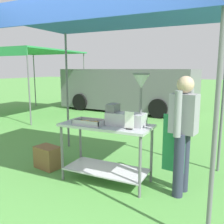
{
  "coord_description": "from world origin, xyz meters",
  "views": [
    {
      "loc": [
        1.4,
        -2.3,
        1.7
      ],
      "look_at": [
        -0.22,
        1.05,
        1.04
      ],
      "focal_mm": 39.39,
      "sensor_mm": 36.0,
      "label": 1
    }
  ],
  "objects_px": {
    "donut_cart": "(106,141)",
    "vendor": "(183,130)",
    "donut_tray": "(89,123)",
    "van_grey": "(127,89)",
    "stall_canopy": "(109,20)",
    "neighbour_tent": "(30,53)",
    "donut_fryer": "(129,109)",
    "menu_sign": "(129,122)",
    "supply_crate": "(48,157)"
  },
  "relations": [
    {
      "from": "van_grey",
      "to": "stall_canopy",
      "type": "bearing_deg",
      "value": -70.19
    },
    {
      "from": "van_grey",
      "to": "menu_sign",
      "type": "bearing_deg",
      "value": -67.54
    },
    {
      "from": "donut_tray",
      "to": "donut_fryer",
      "type": "xyz_separation_m",
      "value": [
        0.55,
        0.18,
        0.22
      ]
    },
    {
      "from": "donut_tray",
      "to": "van_grey",
      "type": "distance_m",
      "value": 6.61
    },
    {
      "from": "menu_sign",
      "to": "vendor",
      "type": "bearing_deg",
      "value": 20.59
    },
    {
      "from": "donut_tray",
      "to": "stall_canopy",
      "type": "bearing_deg",
      "value": 42.1
    },
    {
      "from": "donut_tray",
      "to": "supply_crate",
      "type": "relative_size",
      "value": 0.93
    },
    {
      "from": "menu_sign",
      "to": "donut_fryer",
      "type": "bearing_deg",
      "value": 114.72
    },
    {
      "from": "stall_canopy",
      "to": "neighbour_tent",
      "type": "distance_m",
      "value": 6.37
    },
    {
      "from": "stall_canopy",
      "to": "donut_cart",
      "type": "distance_m",
      "value": 1.75
    },
    {
      "from": "donut_cart",
      "to": "vendor",
      "type": "distance_m",
      "value": 1.13
    },
    {
      "from": "stall_canopy",
      "to": "van_grey",
      "type": "xyz_separation_m",
      "value": [
        -2.2,
        6.11,
        -1.5
      ]
    },
    {
      "from": "donut_fryer",
      "to": "menu_sign",
      "type": "xyz_separation_m",
      "value": [
        0.1,
        -0.22,
        -0.14
      ]
    },
    {
      "from": "neighbour_tent",
      "to": "stall_canopy",
      "type": "bearing_deg",
      "value": -36.25
    },
    {
      "from": "donut_cart",
      "to": "van_grey",
      "type": "relative_size",
      "value": 0.24
    },
    {
      "from": "neighbour_tent",
      "to": "vendor",
      "type": "bearing_deg",
      "value": -31.15
    },
    {
      "from": "donut_cart",
      "to": "donut_fryer",
      "type": "height_order",
      "value": "donut_fryer"
    },
    {
      "from": "stall_canopy",
      "to": "neighbour_tent",
      "type": "height_order",
      "value": "stall_canopy"
    },
    {
      "from": "donut_fryer",
      "to": "stall_canopy",
      "type": "bearing_deg",
      "value": 176.2
    },
    {
      "from": "donut_cart",
      "to": "supply_crate",
      "type": "height_order",
      "value": "donut_cart"
    },
    {
      "from": "menu_sign",
      "to": "van_grey",
      "type": "distance_m",
      "value": 6.87
    },
    {
      "from": "donut_cart",
      "to": "donut_fryer",
      "type": "xyz_separation_m",
      "value": [
        0.32,
        0.08,
        0.51
      ]
    },
    {
      "from": "supply_crate",
      "to": "menu_sign",
      "type": "bearing_deg",
      "value": -5.75
    },
    {
      "from": "donut_tray",
      "to": "vendor",
      "type": "bearing_deg",
      "value": 8.96
    },
    {
      "from": "donut_tray",
      "to": "supply_crate",
      "type": "distance_m",
      "value": 1.18
    },
    {
      "from": "vendor",
      "to": "donut_cart",
      "type": "bearing_deg",
      "value": -174.66
    },
    {
      "from": "menu_sign",
      "to": "van_grey",
      "type": "bearing_deg",
      "value": 112.46
    },
    {
      "from": "donut_tray",
      "to": "donut_fryer",
      "type": "bearing_deg",
      "value": 18.37
    },
    {
      "from": "donut_tray",
      "to": "donut_cart",
      "type": "bearing_deg",
      "value": 25.06
    },
    {
      "from": "donut_fryer",
      "to": "van_grey",
      "type": "relative_size",
      "value": 0.13
    },
    {
      "from": "stall_canopy",
      "to": "neighbour_tent",
      "type": "bearing_deg",
      "value": 143.75
    },
    {
      "from": "neighbour_tent",
      "to": "supply_crate",
      "type": "bearing_deg",
      "value": -44.0
    },
    {
      "from": "stall_canopy",
      "to": "neighbour_tent",
      "type": "relative_size",
      "value": 0.99
    },
    {
      "from": "donut_fryer",
      "to": "vendor",
      "type": "height_order",
      "value": "donut_fryer"
    },
    {
      "from": "donut_tray",
      "to": "neighbour_tent",
      "type": "bearing_deg",
      "value": 141.05
    },
    {
      "from": "vendor",
      "to": "supply_crate",
      "type": "height_order",
      "value": "vendor"
    },
    {
      "from": "stall_canopy",
      "to": "donut_fryer",
      "type": "xyz_separation_m",
      "value": [
        0.32,
        -0.02,
        -1.24
      ]
    },
    {
      "from": "donut_cart",
      "to": "donut_tray",
      "type": "distance_m",
      "value": 0.38
    },
    {
      "from": "donut_cart",
      "to": "donut_tray",
      "type": "bearing_deg",
      "value": -154.94
    },
    {
      "from": "vendor",
      "to": "supply_crate",
      "type": "distance_m",
      "value": 2.35
    },
    {
      "from": "menu_sign",
      "to": "supply_crate",
      "type": "height_order",
      "value": "menu_sign"
    },
    {
      "from": "donut_cart",
      "to": "vendor",
      "type": "bearing_deg",
      "value": 5.34
    },
    {
      "from": "donut_tray",
      "to": "donut_fryer",
      "type": "height_order",
      "value": "donut_fryer"
    },
    {
      "from": "supply_crate",
      "to": "vendor",
      "type": "bearing_deg",
      "value": 2.32
    },
    {
      "from": "van_grey",
      "to": "vendor",
      "type": "bearing_deg",
      "value": -61.68
    },
    {
      "from": "vendor",
      "to": "neighbour_tent",
      "type": "bearing_deg",
      "value": 148.85
    },
    {
      "from": "donut_fryer",
      "to": "van_grey",
      "type": "distance_m",
      "value": 6.63
    },
    {
      "from": "stall_canopy",
      "to": "donut_cart",
      "type": "relative_size",
      "value": 2.4
    },
    {
      "from": "menu_sign",
      "to": "supply_crate",
      "type": "bearing_deg",
      "value": 174.25
    },
    {
      "from": "donut_tray",
      "to": "van_grey",
      "type": "xyz_separation_m",
      "value": [
        -1.97,
        6.31,
        -0.03
      ]
    }
  ]
}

